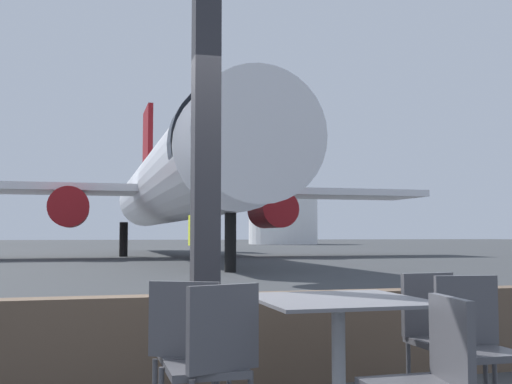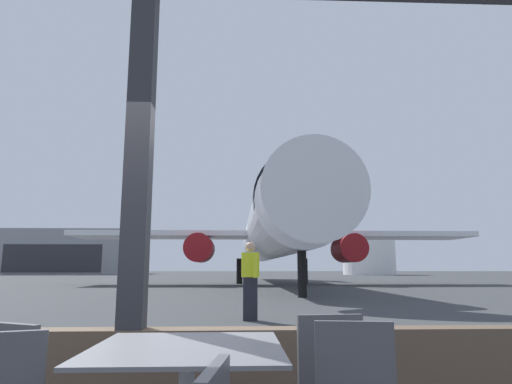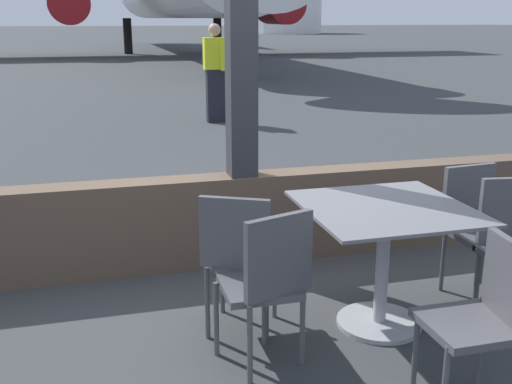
# 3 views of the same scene
# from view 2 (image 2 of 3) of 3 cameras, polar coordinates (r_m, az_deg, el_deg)

# --- Properties ---
(ground_plane) EXTENTS (220.00, 220.00, 0.00)m
(ground_plane) POSITION_cam_2_polar(r_m,az_deg,el_deg) (43.60, -3.57, -11.25)
(ground_plane) COLOR #383A3D
(window_frame) EXTENTS (9.09, 0.24, 3.84)m
(window_frame) POSITION_cam_2_polar(r_m,az_deg,el_deg) (3.67, -15.37, -6.93)
(window_frame) COLOR brown
(window_frame) RESTS_ON ground
(cafe_chair_window_left) EXTENTS (0.42, 0.42, 0.88)m
(cafe_chair_window_left) POSITION_cam_2_polar(r_m,az_deg,el_deg) (2.75, 10.40, -22.93)
(cafe_chair_window_left) COLOR #4C4C51
(cafe_chair_window_left) RESTS_ON ground
(airplane) EXTENTS (28.06, 34.03, 10.70)m
(airplane) POSITION_cam_2_polar(r_m,az_deg,el_deg) (31.12, 2.35, -4.97)
(airplane) COLOR silver
(airplane) RESTS_ON ground
(ground_crew_worker) EXTENTS (0.40, 0.52, 1.74)m
(ground_crew_worker) POSITION_cam_2_polar(r_m,az_deg,el_deg) (10.13, -0.75, -11.20)
(ground_crew_worker) COLOR black
(ground_crew_worker) RESTS_ON ground
(distant_hangar) EXTENTS (23.40, 17.00, 7.79)m
(distant_hangar) POSITION_cam_2_polar(r_m,az_deg,el_deg) (90.21, -22.74, -7.26)
(distant_hangar) COLOR gray
(distant_hangar) RESTS_ON ground
(fuel_storage_tank) EXTENTS (8.67, 8.67, 6.43)m
(fuel_storage_tank) POSITION_cam_2_polar(r_m,az_deg,el_deg) (77.38, 14.35, -7.93)
(fuel_storage_tank) COLOR white
(fuel_storage_tank) RESTS_ON ground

